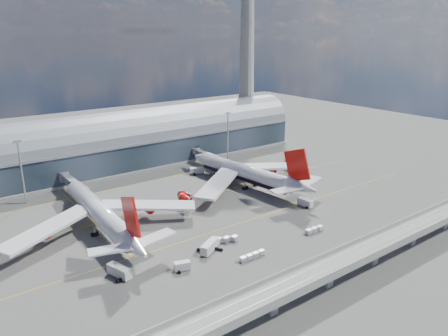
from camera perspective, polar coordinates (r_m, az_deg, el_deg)
ground at (r=159.85m, az=-1.91°, el=-6.56°), size 500.00×500.00×0.00m
taxi_lines at (r=177.07m, az=-6.01°, el=-4.19°), size 200.00×80.12×0.01m
terminal at (r=221.45m, az=-13.56°, el=2.93°), size 200.00×30.00×28.00m
control_tower at (r=263.92m, az=3.00°, el=14.53°), size 19.00×19.00×103.00m
guideway at (r=121.21m, az=13.47°, el=-12.61°), size 220.00×8.50×7.20m
floodlight_mast_left at (r=185.55m, az=-24.94°, el=-0.30°), size 3.00×0.70×25.70m
floodlight_mast_right at (r=225.83m, az=0.51°, el=4.30°), size 3.00×0.70×25.70m
airliner_left at (r=152.69m, az=-15.74°, el=-5.83°), size 69.85×73.37×22.36m
airliner_right at (r=189.89m, az=3.00°, el=-0.69°), size 69.60×72.78×23.09m
jet_bridge_left at (r=190.36m, az=-19.19°, el=-1.88°), size 4.40×28.00×7.25m
jet_bridge_right at (r=216.98m, az=-1.85°, el=1.43°), size 4.40×32.00×7.25m
service_truck_0 at (r=127.13m, az=-13.52°, el=-12.99°), size 4.71×8.14×3.20m
service_truck_1 at (r=127.42m, az=-5.50°, el=-12.63°), size 5.03×3.43×2.67m
service_truck_2 at (r=136.71m, az=-1.88°, el=-10.20°), size 8.69×6.37×3.11m
service_truck_3 at (r=172.38m, az=10.55°, el=-4.46°), size 2.98×6.50×3.07m
service_truck_4 at (r=204.65m, az=4.47°, el=-0.73°), size 3.80×5.05×2.66m
service_truck_5 at (r=207.92m, az=-3.58°, el=-0.34°), size 6.91×4.91×3.12m
cargo_train_0 at (r=133.31m, az=3.72°, el=-11.40°), size 9.24×1.50×1.54m
cargo_train_1 at (r=142.14m, az=0.33°, el=-9.35°), size 8.17×4.28×1.80m
cargo_train_2 at (r=151.82m, az=11.71°, el=-7.94°), size 7.59×1.98×1.68m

